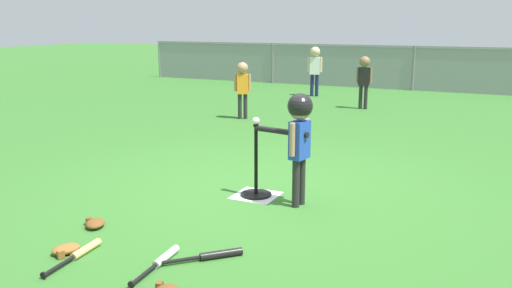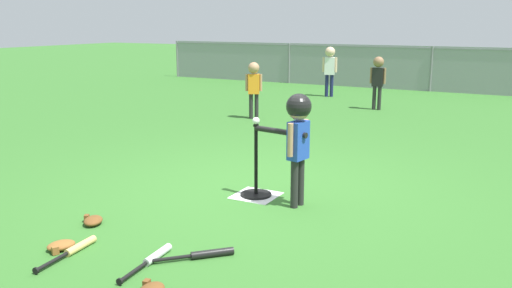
{
  "view_description": "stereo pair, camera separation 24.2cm",
  "coord_description": "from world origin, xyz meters",
  "px_view_note": "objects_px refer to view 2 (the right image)",
  "views": [
    {
      "loc": [
        2.32,
        -4.95,
        1.76
      ],
      "look_at": [
        0.05,
        -0.21,
        0.55
      ],
      "focal_mm": 37.38,
      "sensor_mm": 36.0,
      "label": 1
    },
    {
      "loc": [
        2.54,
        -4.84,
        1.76
      ],
      "look_at": [
        0.05,
        -0.21,
        0.55
      ],
      "focal_mm": 37.38,
      "sensor_mm": 36.0,
      "label": 2
    }
  ],
  "objects_px": {
    "batter_child": "(298,127)",
    "fielder_deep_right": "(378,76)",
    "baseball_on_tee": "(256,121)",
    "batting_tee": "(256,184)",
    "fielder_deep_left": "(254,83)",
    "spare_bat_silver": "(153,258)",
    "glove_near_bats": "(93,221)",
    "glove_by_plate": "(61,246)",
    "spare_bat_wood": "(75,249)",
    "spare_bat_black": "(203,254)",
    "fielder_near_right": "(330,65)"
  },
  "relations": [
    {
      "from": "batter_child",
      "to": "fielder_deep_right",
      "type": "height_order",
      "value": "batter_child"
    },
    {
      "from": "batting_tee",
      "to": "fielder_deep_right",
      "type": "distance_m",
      "value": 6.06
    },
    {
      "from": "fielder_near_right",
      "to": "fielder_deep_right",
      "type": "bearing_deg",
      "value": -41.72
    },
    {
      "from": "baseball_on_tee",
      "to": "fielder_deep_right",
      "type": "bearing_deg",
      "value": 94.2
    },
    {
      "from": "baseball_on_tee",
      "to": "spare_bat_silver",
      "type": "relative_size",
      "value": 0.12
    },
    {
      "from": "batter_child",
      "to": "glove_near_bats",
      "type": "xyz_separation_m",
      "value": [
        -1.4,
        -1.31,
        -0.75
      ]
    },
    {
      "from": "fielder_deep_right",
      "to": "fielder_deep_left",
      "type": "bearing_deg",
      "value": -129.42
    },
    {
      "from": "glove_by_plate",
      "to": "glove_near_bats",
      "type": "height_order",
      "value": "same"
    },
    {
      "from": "batting_tee",
      "to": "fielder_deep_right",
      "type": "relative_size",
      "value": 0.7
    },
    {
      "from": "batting_tee",
      "to": "glove_near_bats",
      "type": "distance_m",
      "value": 1.66
    },
    {
      "from": "fielder_deep_left",
      "to": "batter_child",
      "type": "bearing_deg",
      "value": -56.54
    },
    {
      "from": "fielder_near_right",
      "to": "spare_bat_silver",
      "type": "bearing_deg",
      "value": -77.38
    },
    {
      "from": "fielder_deep_right",
      "to": "fielder_deep_left",
      "type": "relative_size",
      "value": 1.03
    },
    {
      "from": "glove_near_bats",
      "to": "glove_by_plate",
      "type": "bearing_deg",
      "value": -71.22
    },
    {
      "from": "glove_by_plate",
      "to": "batter_child",
      "type": "bearing_deg",
      "value": 56.29
    },
    {
      "from": "baseball_on_tee",
      "to": "spare_bat_wood",
      "type": "distance_m",
      "value": 2.13
    },
    {
      "from": "fielder_near_right",
      "to": "glove_by_plate",
      "type": "relative_size",
      "value": 4.41
    },
    {
      "from": "batting_tee",
      "to": "glove_by_plate",
      "type": "relative_size",
      "value": 2.81
    },
    {
      "from": "fielder_near_right",
      "to": "batter_child",
      "type": "bearing_deg",
      "value": -71.63
    },
    {
      "from": "glove_by_plate",
      "to": "glove_near_bats",
      "type": "distance_m",
      "value": 0.55
    },
    {
      "from": "batting_tee",
      "to": "batter_child",
      "type": "height_order",
      "value": "batter_child"
    },
    {
      "from": "batter_child",
      "to": "fielder_deep_left",
      "type": "relative_size",
      "value": 1.06
    },
    {
      "from": "baseball_on_tee",
      "to": "batting_tee",
      "type": "bearing_deg",
      "value": 104.04
    },
    {
      "from": "fielder_deep_left",
      "to": "spare_bat_silver",
      "type": "xyz_separation_m",
      "value": [
        2.21,
        -5.67,
        -0.64
      ]
    },
    {
      "from": "batting_tee",
      "to": "fielder_deep_right",
      "type": "bearing_deg",
      "value": 94.2
    },
    {
      "from": "batter_child",
      "to": "fielder_near_right",
      "type": "xyz_separation_m",
      "value": [
        -2.49,
        7.48,
        -0.03
      ]
    },
    {
      "from": "baseball_on_tee",
      "to": "batter_child",
      "type": "height_order",
      "value": "batter_child"
    },
    {
      "from": "spare_bat_black",
      "to": "fielder_near_right",
      "type": "bearing_deg",
      "value": 104.75
    },
    {
      "from": "spare_bat_black",
      "to": "batting_tee",
      "type": "bearing_deg",
      "value": 103.23
    },
    {
      "from": "spare_bat_wood",
      "to": "glove_by_plate",
      "type": "bearing_deg",
      "value": -174.45
    },
    {
      "from": "baseball_on_tee",
      "to": "fielder_deep_left",
      "type": "bearing_deg",
      "value": 118.79
    },
    {
      "from": "spare_bat_silver",
      "to": "glove_near_bats",
      "type": "bearing_deg",
      "value": 160.04
    },
    {
      "from": "fielder_deep_right",
      "to": "spare_bat_silver",
      "type": "distance_m",
      "value": 7.8
    },
    {
      "from": "baseball_on_tee",
      "to": "spare_bat_wood",
      "type": "height_order",
      "value": "baseball_on_tee"
    },
    {
      "from": "baseball_on_tee",
      "to": "spare_bat_black",
      "type": "relative_size",
      "value": 0.14
    },
    {
      "from": "batting_tee",
      "to": "baseball_on_tee",
      "type": "height_order",
      "value": "baseball_on_tee"
    },
    {
      "from": "fielder_deep_left",
      "to": "glove_near_bats",
      "type": "height_order",
      "value": "fielder_deep_left"
    },
    {
      "from": "spare_bat_silver",
      "to": "fielder_near_right",
      "type": "bearing_deg",
      "value": 102.62
    },
    {
      "from": "baseball_on_tee",
      "to": "spare_bat_silver",
      "type": "xyz_separation_m",
      "value": [
        0.05,
        -1.74,
        -0.76
      ]
    },
    {
      "from": "fielder_near_right",
      "to": "fielder_deep_left",
      "type": "bearing_deg",
      "value": -92.78
    },
    {
      "from": "baseball_on_tee",
      "to": "fielder_deep_right",
      "type": "relative_size",
      "value": 0.07
    },
    {
      "from": "batter_child",
      "to": "spare_bat_silver",
      "type": "height_order",
      "value": "batter_child"
    },
    {
      "from": "batting_tee",
      "to": "spare_bat_wood",
      "type": "distance_m",
      "value": 1.99
    },
    {
      "from": "spare_bat_silver",
      "to": "glove_by_plate",
      "type": "relative_size",
      "value": 2.39
    },
    {
      "from": "fielder_deep_left",
      "to": "fielder_near_right",
      "type": "bearing_deg",
      "value": 87.22
    },
    {
      "from": "spare_bat_wood",
      "to": "fielder_deep_left",
      "type": "bearing_deg",
      "value": 105.11
    },
    {
      "from": "fielder_deep_right",
      "to": "spare_bat_silver",
      "type": "relative_size",
      "value": 1.69
    },
    {
      "from": "baseball_on_tee",
      "to": "glove_by_plate",
      "type": "height_order",
      "value": "baseball_on_tee"
    },
    {
      "from": "fielder_deep_right",
      "to": "spare_bat_wood",
      "type": "bearing_deg",
      "value": -91.04
    },
    {
      "from": "fielder_near_right",
      "to": "batting_tee",
      "type": "bearing_deg",
      "value": -74.94
    }
  ]
}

